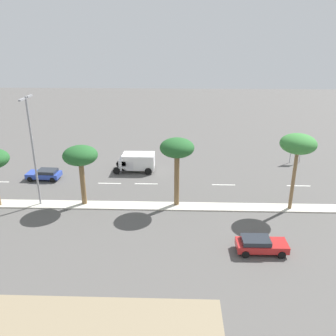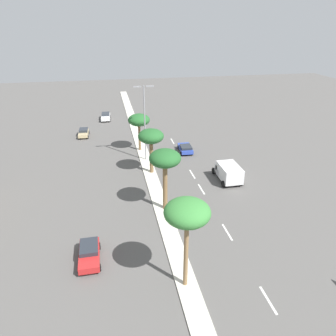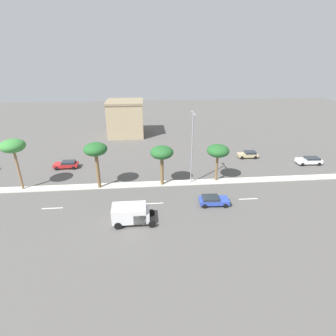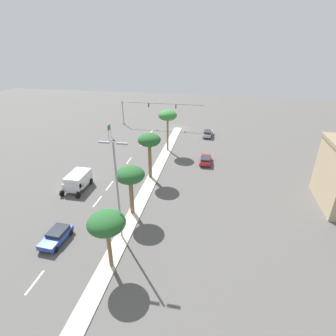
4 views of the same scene
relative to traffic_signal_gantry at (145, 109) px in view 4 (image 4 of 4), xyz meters
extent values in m
plane|color=#565451|center=(-8.58, 37.28, -4.18)|extent=(160.00, 160.00, 0.00)
cube|color=beige|center=(-8.58, 47.67, -4.12)|extent=(1.80, 93.50, 0.12)
cube|color=silver|center=(-2.69, 4.92, -4.17)|extent=(0.20, 2.80, 0.01)
cube|color=silver|center=(-2.69, 12.67, -4.17)|extent=(0.20, 2.80, 0.01)
cube|color=silver|center=(-2.69, 21.63, -4.17)|extent=(0.20, 2.80, 0.01)
cube|color=silver|center=(-2.69, 30.99, -4.17)|extent=(0.20, 2.80, 0.01)
cube|color=silver|center=(-2.69, 35.46, -4.17)|extent=(0.20, 2.80, 0.01)
cube|color=silver|center=(-2.69, 49.26, -4.17)|extent=(0.20, 2.80, 0.01)
cylinder|color=gray|center=(5.86, 0.00, -1.14)|extent=(0.24, 0.24, 6.07)
cylinder|color=gold|center=(5.86, 0.00, -3.93)|extent=(0.53, 0.53, 0.50)
cylinder|color=gray|center=(-4.39, 0.00, 1.57)|extent=(20.51, 0.16, 0.16)
cube|color=black|center=(-0.98, 0.00, 1.02)|extent=(0.20, 0.32, 0.90)
sphere|color=#19D83F|center=(-0.98, -0.12, 0.72)|extent=(0.18, 0.18, 0.18)
cube|color=black|center=(-7.81, 0.00, 1.02)|extent=(0.20, 0.32, 0.90)
sphere|color=#19D83F|center=(-7.81, -0.12, 0.72)|extent=(0.18, 0.18, 0.18)
cylinder|color=gray|center=(5.31, 10.21, -2.64)|extent=(0.10, 0.10, 3.08)
cylinder|color=gray|center=(5.31, 11.55, -2.64)|extent=(0.10, 0.10, 3.08)
cube|color=#19723F|center=(5.31, 10.88, -1.69)|extent=(0.08, 1.49, 1.18)
cylinder|color=olive|center=(-8.73, 15.47, -0.86)|extent=(0.36, 0.36, 6.40)
ellipsoid|color=#387F38|center=(-8.73, 15.47, 2.95)|extent=(3.53, 3.53, 1.94)
cylinder|color=brown|center=(-8.18, 27.25, -1.21)|extent=(0.53, 0.53, 5.70)
ellipsoid|color=#235B28|center=(-8.18, 27.25, 2.25)|extent=(3.49, 3.49, 1.92)
cylinder|color=brown|center=(-8.30, 37.09, -1.66)|extent=(0.52, 0.52, 4.81)
ellipsoid|color=#235B28|center=(-8.30, 37.09, 1.37)|extent=(3.56, 3.56, 1.96)
cylinder|color=brown|center=(-8.96, 46.04, -1.79)|extent=(0.40, 0.40, 4.54)
ellipsoid|color=#235B28|center=(-8.96, 46.04, 1.10)|extent=(3.54, 3.54, 1.95)
cylinder|color=gray|center=(-8.52, 41.78, 1.65)|extent=(0.20, 0.20, 11.43)
cube|color=gray|center=(-9.42, 41.78, 7.22)|extent=(1.10, 0.24, 0.16)
cube|color=gray|center=(-7.62, 41.78, 7.22)|extent=(1.10, 0.24, 0.16)
cube|color=#B2B2B7|center=(-16.11, 5.48, -3.52)|extent=(1.97, 4.33, 0.67)
cube|color=#262B33|center=(-16.09, 6.01, -2.95)|extent=(1.69, 2.41, 0.48)
cylinder|color=black|center=(-15.36, 3.95, -3.86)|extent=(0.25, 0.65, 0.64)
cylinder|color=black|center=(-17.02, 4.04, -3.86)|extent=(0.25, 0.65, 0.64)
cylinder|color=black|center=(-15.21, 6.92, -3.86)|extent=(0.25, 0.65, 0.64)
cylinder|color=black|center=(-16.87, 7.00, -3.86)|extent=(0.25, 0.65, 0.64)
cube|color=#2D47AD|center=(-1.65, 43.85, -3.57)|extent=(2.11, 4.16, 0.58)
cube|color=#262B33|center=(-1.68, 43.34, -3.10)|extent=(1.83, 2.32, 0.37)
cylinder|color=black|center=(-2.49, 45.31, -3.86)|extent=(0.25, 0.65, 0.64)
cylinder|color=black|center=(-0.67, 45.22, -3.86)|extent=(0.25, 0.65, 0.64)
cylinder|color=black|center=(-2.63, 42.47, -3.86)|extent=(0.25, 0.65, 0.64)
cylinder|color=black|center=(-0.82, 42.38, -3.86)|extent=(0.25, 0.65, 0.64)
cube|color=red|center=(-16.56, 20.03, -3.55)|extent=(1.87, 4.25, 0.61)
cube|color=#262B33|center=(-16.56, 20.56, -3.05)|extent=(1.67, 2.35, 0.40)
cylinder|color=black|center=(-15.67, 18.56, -3.86)|extent=(0.23, 0.64, 0.64)
cylinder|color=black|center=(-17.40, 18.54, -3.86)|extent=(0.23, 0.64, 0.64)
cylinder|color=black|center=(-15.71, 21.52, -3.86)|extent=(0.23, 0.64, 0.64)
cylinder|color=black|center=(-17.44, 21.50, -3.86)|extent=(0.23, 0.64, 0.64)
cube|color=silver|center=(1.56, 33.84, -3.09)|extent=(2.47, 1.94, 1.27)
cube|color=silver|center=(1.56, 32.33, -2.78)|extent=(2.47, 4.11, 1.90)
cylinder|color=black|center=(0.32, 35.08, -3.73)|extent=(0.28, 0.90, 0.90)
cylinder|color=black|center=(2.80, 35.08, -3.73)|extent=(0.28, 0.90, 0.90)
cylinder|color=black|center=(0.32, 31.00, -3.73)|extent=(0.28, 0.90, 0.90)
cylinder|color=black|center=(2.80, 31.00, -3.73)|extent=(0.28, 0.90, 0.90)
camera|label=1|loc=(-42.51, 27.03, 13.41)|focal=38.48mm
camera|label=2|loc=(-13.91, -3.51, 15.79)|focal=33.80mm
camera|label=3|loc=(29.50, 34.59, 15.47)|focal=28.33mm
camera|label=4|loc=(-18.12, 64.21, 16.29)|focal=28.65mm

